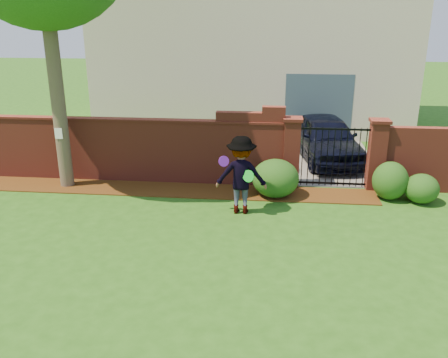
# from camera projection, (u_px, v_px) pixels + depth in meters

# --- Properties ---
(ground) EXTENTS (80.00, 80.00, 0.01)m
(ground) POSITION_uv_depth(u_px,v_px,m) (173.00, 251.00, 9.38)
(ground) COLOR #245415
(ground) RESTS_ON ground
(mulch_bed) EXTENTS (11.10, 1.08, 0.03)m
(mulch_bed) POSITION_uv_depth(u_px,v_px,m) (163.00, 189.00, 12.59)
(mulch_bed) COLOR #3D210B
(mulch_bed) RESTS_ON ground
(brick_wall) EXTENTS (8.70, 0.31, 2.16)m
(brick_wall) POSITION_uv_depth(u_px,v_px,m) (129.00, 148.00, 13.02)
(brick_wall) COLOR maroon
(brick_wall) RESTS_ON ground
(pillar_left) EXTENTS (0.50, 0.50, 1.88)m
(pillar_left) POSITION_uv_depth(u_px,v_px,m) (291.00, 152.00, 12.58)
(pillar_left) COLOR maroon
(pillar_left) RESTS_ON ground
(pillar_right) EXTENTS (0.50, 0.50, 1.88)m
(pillar_right) POSITION_uv_depth(u_px,v_px,m) (377.00, 154.00, 12.37)
(pillar_right) COLOR maroon
(pillar_right) RESTS_ON ground
(iron_gate) EXTENTS (1.78, 0.03, 1.60)m
(iron_gate) POSITION_uv_depth(u_px,v_px,m) (333.00, 157.00, 12.51)
(iron_gate) COLOR black
(iron_gate) RESTS_ON ground
(driveway) EXTENTS (3.20, 8.00, 0.01)m
(driveway) POSITION_uv_depth(u_px,v_px,m) (318.00, 148.00, 16.54)
(driveway) COLOR slate
(driveway) RESTS_ON ground
(house) EXTENTS (12.40, 6.40, 6.30)m
(house) POSITION_uv_depth(u_px,v_px,m) (254.00, 46.00, 19.49)
(house) COLOR beige
(house) RESTS_ON ground
(car) EXTENTS (2.36, 4.37, 1.41)m
(car) POSITION_uv_depth(u_px,v_px,m) (328.00, 140.00, 14.75)
(car) COLOR black
(car) RESTS_ON ground
(paper_notice) EXTENTS (0.20, 0.01, 0.28)m
(paper_notice) POSITION_uv_depth(u_px,v_px,m) (58.00, 133.00, 12.24)
(paper_notice) COLOR white
(paper_notice) RESTS_ON tree
(shrub_left) EXTENTS (1.19, 1.19, 0.97)m
(shrub_left) POSITION_uv_depth(u_px,v_px,m) (275.00, 178.00, 12.01)
(shrub_left) COLOR #144514
(shrub_left) RESTS_ON ground
(shrub_middle) EXTENTS (0.88, 0.88, 0.97)m
(shrub_middle) POSITION_uv_depth(u_px,v_px,m) (390.00, 181.00, 11.85)
(shrub_middle) COLOR #144514
(shrub_middle) RESTS_ON ground
(shrub_right) EXTENTS (0.82, 0.82, 0.73)m
(shrub_right) POSITION_uv_depth(u_px,v_px,m) (422.00, 189.00, 11.65)
(shrub_right) COLOR #144514
(shrub_right) RESTS_ON ground
(man) EXTENTS (1.19, 0.68, 1.83)m
(man) POSITION_uv_depth(u_px,v_px,m) (241.00, 176.00, 10.89)
(man) COLOR gray
(man) RESTS_ON ground
(frisbee_purple) EXTENTS (0.25, 0.17, 0.24)m
(frisbee_purple) POSITION_uv_depth(u_px,v_px,m) (224.00, 161.00, 10.57)
(frisbee_purple) COLOR purple
(frisbee_purple) RESTS_ON man
(frisbee_green) EXTENTS (0.28, 0.18, 0.28)m
(frisbee_green) POSITION_uv_depth(u_px,v_px,m) (248.00, 176.00, 10.65)
(frisbee_green) COLOR green
(frisbee_green) RESTS_ON man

